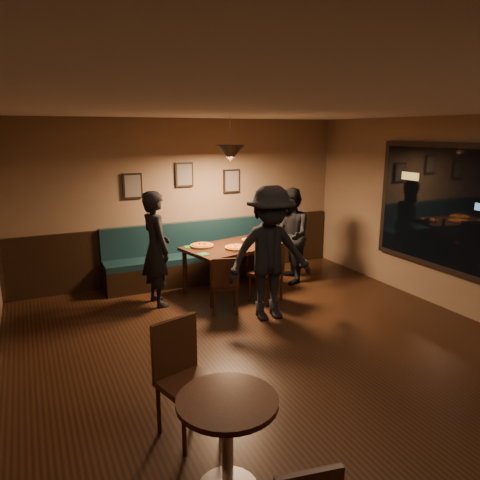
{
  "coord_description": "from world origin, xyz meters",
  "views": [
    {
      "loc": [
        -2.51,
        -4.04,
        2.57
      ],
      "look_at": [
        0.4,
        2.07,
        0.95
      ],
      "focal_mm": 33.84,
      "sensor_mm": 36.0,
      "label": 1
    }
  ],
  "objects_px": {
    "chair_near_left": "(225,283)",
    "diner_left": "(156,249)",
    "cafe_chair_far": "(189,382)",
    "diner_right": "(290,236)",
    "tabasco_bottle": "(257,240)",
    "chair_near_right": "(266,272)",
    "booth_bench": "(191,254)",
    "soda_glass": "(272,242)",
    "cafe_table": "(228,446)",
    "dining_table": "(231,269)",
    "diner_front": "(270,254)"
  },
  "relations": [
    {
      "from": "diner_front",
      "to": "cafe_chair_far",
      "type": "bearing_deg",
      "value": -129.27
    },
    {
      "from": "diner_right",
      "to": "diner_front",
      "type": "bearing_deg",
      "value": -22.75
    },
    {
      "from": "diner_front",
      "to": "soda_glass",
      "type": "relative_size",
      "value": 13.35
    },
    {
      "from": "diner_right",
      "to": "diner_left",
      "type": "bearing_deg",
      "value": -70.7
    },
    {
      "from": "cafe_table",
      "to": "cafe_chair_far",
      "type": "height_order",
      "value": "cafe_chair_far"
    },
    {
      "from": "dining_table",
      "to": "tabasco_bottle",
      "type": "bearing_deg",
      "value": -14.3
    },
    {
      "from": "chair_near_left",
      "to": "tabasco_bottle",
      "type": "relative_size",
      "value": 6.93
    },
    {
      "from": "booth_bench",
      "to": "tabasco_bottle",
      "type": "bearing_deg",
      "value": -42.07
    },
    {
      "from": "dining_table",
      "to": "cafe_chair_far",
      "type": "relative_size",
      "value": 1.42
    },
    {
      "from": "booth_bench",
      "to": "tabasco_bottle",
      "type": "distance_m",
      "value": 1.23
    },
    {
      "from": "diner_left",
      "to": "diner_right",
      "type": "height_order",
      "value": "diner_left"
    },
    {
      "from": "dining_table",
      "to": "chair_near_left",
      "type": "xyz_separation_m",
      "value": [
        -0.42,
        -0.72,
        0.04
      ]
    },
    {
      "from": "chair_near_left",
      "to": "diner_right",
      "type": "distance_m",
      "value": 1.77
    },
    {
      "from": "diner_front",
      "to": "cafe_table",
      "type": "relative_size",
      "value": 2.46
    },
    {
      "from": "chair_near_right",
      "to": "diner_left",
      "type": "height_order",
      "value": "diner_left"
    },
    {
      "from": "diner_right",
      "to": "cafe_chair_far",
      "type": "bearing_deg",
      "value": -24.54
    },
    {
      "from": "chair_near_left",
      "to": "soda_glass",
      "type": "relative_size",
      "value": 6.03
    },
    {
      "from": "diner_front",
      "to": "soda_glass",
      "type": "height_order",
      "value": "diner_front"
    },
    {
      "from": "soda_glass",
      "to": "cafe_table",
      "type": "distance_m",
      "value": 4.33
    },
    {
      "from": "diner_right",
      "to": "tabasco_bottle",
      "type": "relative_size",
      "value": 13.47
    },
    {
      "from": "diner_left",
      "to": "cafe_chair_far",
      "type": "distance_m",
      "value": 3.21
    },
    {
      "from": "booth_bench",
      "to": "diner_left",
      "type": "bearing_deg",
      "value": -135.96
    },
    {
      "from": "dining_table",
      "to": "cafe_table",
      "type": "bearing_deg",
      "value": -127.7
    },
    {
      "from": "diner_right",
      "to": "tabasco_bottle",
      "type": "xyz_separation_m",
      "value": [
        -0.65,
        -0.04,
        0.01
      ]
    },
    {
      "from": "soda_glass",
      "to": "tabasco_bottle",
      "type": "xyz_separation_m",
      "value": [
        -0.11,
        0.29,
        -0.01
      ]
    },
    {
      "from": "booth_bench",
      "to": "tabasco_bottle",
      "type": "relative_size",
      "value": 24.46
    },
    {
      "from": "booth_bench",
      "to": "dining_table",
      "type": "bearing_deg",
      "value": -62.84
    },
    {
      "from": "dining_table",
      "to": "diner_right",
      "type": "bearing_deg",
      "value": -11.76
    },
    {
      "from": "chair_near_left",
      "to": "diner_left",
      "type": "xyz_separation_m",
      "value": [
        -0.81,
        0.7,
        0.45
      ]
    },
    {
      "from": "chair_near_left",
      "to": "diner_right",
      "type": "height_order",
      "value": "diner_right"
    },
    {
      "from": "diner_right",
      "to": "soda_glass",
      "type": "bearing_deg",
      "value": -40.45
    },
    {
      "from": "booth_bench",
      "to": "soda_glass",
      "type": "distance_m",
      "value": 1.51
    },
    {
      "from": "dining_table",
      "to": "chair_near_left",
      "type": "distance_m",
      "value": 0.84
    },
    {
      "from": "chair_near_right",
      "to": "diner_left",
      "type": "distance_m",
      "value": 1.71
    },
    {
      "from": "chair_near_left",
      "to": "cafe_chair_far",
      "type": "bearing_deg",
      "value": -101.35
    },
    {
      "from": "chair_near_right",
      "to": "cafe_chair_far",
      "type": "xyz_separation_m",
      "value": [
        -2.13,
        -2.54,
        0.04
      ]
    },
    {
      "from": "dining_table",
      "to": "chair_near_left",
      "type": "height_order",
      "value": "chair_near_left"
    },
    {
      "from": "chair_near_left",
      "to": "diner_left",
      "type": "distance_m",
      "value": 1.16
    },
    {
      "from": "tabasco_bottle",
      "to": "chair_near_right",
      "type": "bearing_deg",
      "value": -104.98
    },
    {
      "from": "cafe_table",
      "to": "booth_bench",
      "type": "bearing_deg",
      "value": 73.52
    },
    {
      "from": "booth_bench",
      "to": "cafe_chair_far",
      "type": "distance_m",
      "value": 4.18
    },
    {
      "from": "tabasco_bottle",
      "to": "cafe_table",
      "type": "relative_size",
      "value": 0.16
    },
    {
      "from": "chair_near_left",
      "to": "chair_near_right",
      "type": "relative_size",
      "value": 0.91
    },
    {
      "from": "chair_near_left",
      "to": "tabasco_bottle",
      "type": "distance_m",
      "value": 1.22
    },
    {
      "from": "cafe_chair_far",
      "to": "chair_near_right",
      "type": "bearing_deg",
      "value": -146.17
    },
    {
      "from": "cafe_table",
      "to": "cafe_chair_far",
      "type": "bearing_deg",
      "value": 92.42
    },
    {
      "from": "chair_near_left",
      "to": "cafe_table",
      "type": "xyz_separation_m",
      "value": [
        -1.36,
        -3.17,
        -0.04
      ]
    },
    {
      "from": "diner_right",
      "to": "cafe_chair_far",
      "type": "height_order",
      "value": "diner_right"
    },
    {
      "from": "chair_near_right",
      "to": "soda_glass",
      "type": "height_order",
      "value": "chair_near_right"
    },
    {
      "from": "cafe_chair_far",
      "to": "soda_glass",
      "type": "bearing_deg",
      "value": -146.28
    }
  ]
}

